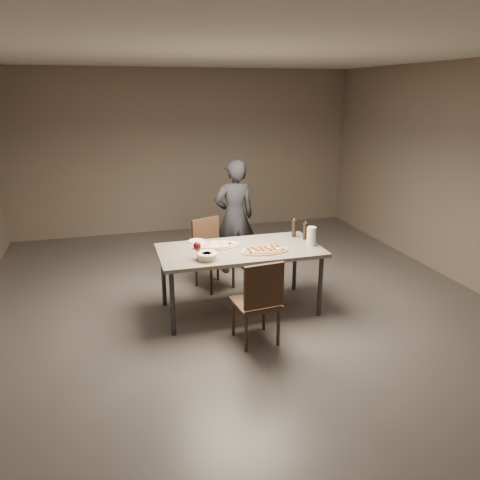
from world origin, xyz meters
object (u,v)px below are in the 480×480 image
object	(u,v)px
diner	(234,217)
ham_pizza	(216,245)
carafe	(311,236)
bread_basket	(207,255)
pepper_mill_left	(305,231)
chair_near	(259,298)
zucchini_pizza	(264,250)
chair_far	(211,249)
dining_table	(240,253)

from	to	relation	value
diner	ham_pizza	bearing A→B (deg)	60.43
ham_pizza	carafe	bearing A→B (deg)	0.41
diner	bread_basket	bearing A→B (deg)	60.19
diner	carafe	bearing A→B (deg)	107.41
ham_pizza	pepper_mill_left	distance (m)	1.07
ham_pizza	chair_near	bearing A→B (deg)	-63.35
diner	zucchini_pizza	bearing A→B (deg)	83.87
chair_far	pepper_mill_left	bearing A→B (deg)	123.22
dining_table	pepper_mill_left	world-z (taller)	pepper_mill_left
chair_near	chair_far	bearing A→B (deg)	89.08
ham_pizza	pepper_mill_left	size ratio (longest dim) A/B	2.50
ham_pizza	bread_basket	distance (m)	0.44
dining_table	carafe	bearing A→B (deg)	-7.99
carafe	chair_far	xyz separation A→B (m)	(-0.97, 0.92, -0.36)
dining_table	diner	distance (m)	1.25
chair_near	diner	xyz separation A→B (m)	(0.30, 2.00, 0.29)
chair_near	diner	size ratio (longest dim) A/B	0.57
dining_table	diner	xyz separation A→B (m)	(0.27, 1.22, 0.09)
pepper_mill_left	chair_near	bearing A→B (deg)	-133.65
ham_pizza	chair_far	world-z (taller)	chair_far
bread_basket	pepper_mill_left	xyz separation A→B (m)	(1.26, 0.37, 0.06)
ham_pizza	chair_near	world-z (taller)	chair_near
bread_basket	chair_far	size ratio (longest dim) A/B	0.25
zucchini_pizza	bread_basket	distance (m)	0.66
dining_table	chair_far	xyz separation A→B (m)	(-0.16, 0.80, -0.20)
ham_pizza	chair_near	xyz separation A→B (m)	(0.20, -0.93, -0.27)
carafe	chair_far	world-z (taller)	carafe
ham_pizza	carafe	world-z (taller)	carafe
pepper_mill_left	ham_pizza	bearing A→B (deg)	178.66
carafe	diner	size ratio (longest dim) A/B	0.14
zucchini_pizza	diner	distance (m)	1.39
carafe	diner	xyz separation A→B (m)	(-0.54, 1.33, -0.07)
ham_pizza	bread_basket	xyz separation A→B (m)	(-0.19, -0.39, 0.03)
carafe	chair_near	world-z (taller)	carafe
bread_basket	carafe	bearing A→B (deg)	6.44
bread_basket	carafe	world-z (taller)	carafe
pepper_mill_left	carafe	size ratio (longest dim) A/B	1.02
zucchini_pizza	bread_basket	bearing A→B (deg)	-158.52
zucchini_pizza	ham_pizza	xyz separation A→B (m)	(-0.46, 0.31, -0.00)
dining_table	carafe	size ratio (longest dim) A/B	8.36
ham_pizza	dining_table	bearing A→B (deg)	-16.94
zucchini_pizza	diner	world-z (taller)	diner
zucchini_pizza	pepper_mill_left	xyz separation A→B (m)	(0.60, 0.28, 0.09)
dining_table	zucchini_pizza	distance (m)	0.29
chair_near	chair_far	size ratio (longest dim) A/B	1.01
chair_near	diner	distance (m)	2.05
carafe	chair_near	distance (m)	1.13
dining_table	diner	bearing A→B (deg)	77.57
zucchini_pizza	ham_pizza	world-z (taller)	zucchini_pizza
zucchini_pizza	chair_far	xyz separation A→B (m)	(-0.39, 0.97, -0.27)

